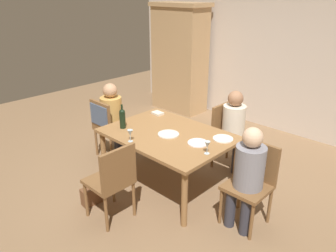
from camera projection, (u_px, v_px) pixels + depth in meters
name	position (u px, v px, depth m)	size (l,w,h in m)	color
ground_plane	(168.00, 183.00, 4.38)	(10.00, 10.00, 0.00)	#846647
rear_room_partition	(277.00, 55.00, 5.70)	(6.40, 0.12, 2.70)	beige
armoire_cabinet	(180.00, 58.00, 6.70)	(1.18, 0.62, 2.18)	tan
dining_table	(168.00, 139.00, 4.13)	(1.58, 1.14, 0.73)	olive
chair_left_end	(105.00, 122.00, 4.81)	(0.44, 0.46, 0.92)	brown
chair_far_right	(227.00, 132.00, 4.63)	(0.44, 0.44, 0.92)	brown
chair_right_end	(252.00, 178.00, 3.49)	(0.44, 0.44, 0.92)	brown
chair_near	(113.00, 178.00, 3.49)	(0.44, 0.44, 0.92)	brown
person_woman_host	(113.00, 115.00, 4.89)	(0.32, 0.36, 1.16)	#33333D
person_man_bearded	(235.00, 125.00, 4.51)	(0.36, 0.32, 1.15)	#33333D
person_man_guest	(248.00, 172.00, 3.36)	(0.31, 0.36, 1.15)	#33333D
wine_bottle_tall_green	(122.00, 118.00, 4.21)	(0.08, 0.08, 0.32)	black
wine_glass_near_left	(130.00, 133.00, 3.84)	(0.07, 0.07, 0.15)	silver
wine_glass_centre	(207.00, 145.00, 3.55)	(0.07, 0.07, 0.15)	silver
dinner_plate_host	(198.00, 143.00, 3.83)	(0.24, 0.24, 0.01)	white
dinner_plate_guest_left	(223.00, 139.00, 3.93)	(0.25, 0.25, 0.01)	white
dinner_plate_guest_right	(168.00, 134.00, 4.06)	(0.27, 0.27, 0.01)	silver
folded_napkin	(158.00, 113.00, 4.72)	(0.16, 0.12, 0.03)	beige
handbag	(93.00, 195.00, 3.93)	(0.28, 0.12, 0.22)	brown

